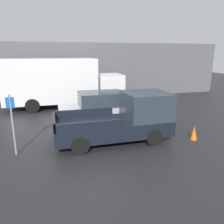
# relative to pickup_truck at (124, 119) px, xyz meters

# --- Properties ---
(ground_plane) EXTENTS (60.00, 60.00, 0.00)m
(ground_plane) POSITION_rel_pickup_truck_xyz_m (-1.40, -0.07, -0.98)
(ground_plane) COLOR #232326
(building_wall) EXTENTS (28.00, 0.15, 4.67)m
(building_wall) POSITION_rel_pickup_truck_xyz_m (-1.40, 9.92, 1.35)
(building_wall) COLOR #56565B
(building_wall) RESTS_ON ground
(pickup_truck) EXTENTS (5.08, 2.08, 2.15)m
(pickup_truck) POSITION_rel_pickup_truck_xyz_m (0.00, 0.00, 0.00)
(pickup_truck) COLOR black
(pickup_truck) RESTS_ON ground
(car) EXTENTS (4.42, 1.94, 1.76)m
(car) POSITION_rel_pickup_truck_xyz_m (-0.52, 2.77, -0.10)
(car) COLOR silver
(car) RESTS_ON ground
(delivery_truck) EXTENTS (8.33, 2.37, 3.46)m
(delivery_truck) POSITION_rel_pickup_truck_xyz_m (-2.43, 7.16, 0.86)
(delivery_truck) COLOR white
(delivery_truck) RESTS_ON ground
(parking_sign) EXTENTS (0.30, 0.07, 2.39)m
(parking_sign) POSITION_rel_pickup_truck_xyz_m (-4.55, -0.31, 0.36)
(parking_sign) COLOR gray
(parking_sign) RESTS_ON ground
(newspaper_box) EXTENTS (0.45, 0.40, 1.00)m
(newspaper_box) POSITION_rel_pickup_truck_xyz_m (1.69, 9.60, -0.48)
(newspaper_box) COLOR gold
(newspaper_box) RESTS_ON ground
(traffic_cone) EXTENTS (0.33, 0.33, 0.64)m
(traffic_cone) POSITION_rel_pickup_truck_xyz_m (3.09, -0.82, -0.66)
(traffic_cone) COLOR orange
(traffic_cone) RESTS_ON ground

